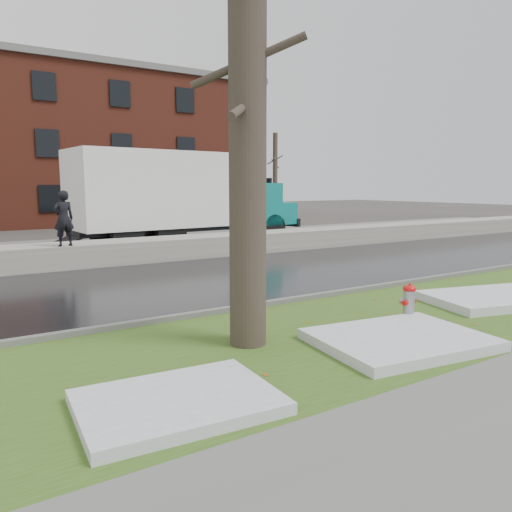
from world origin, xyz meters
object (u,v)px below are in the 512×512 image
tree (247,110)px  fire_hydrant (409,301)px  worker (64,218)px  box_truck (176,197)px

tree → fire_hydrant: bearing=-8.8°
fire_hydrant → tree: (-3.21, 0.50, 3.26)m
worker → fire_hydrant: bearing=105.4°
worker → box_truck: bearing=-150.6°
box_truck → tree: bearing=-113.7°
tree → worker: size_ratio=4.34×
box_truck → worker: 6.84m
box_truck → fire_hydrant: bearing=-100.3°
tree → worker: (-0.86, 9.04, -2.10)m
box_truck → worker: box_truck is taller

